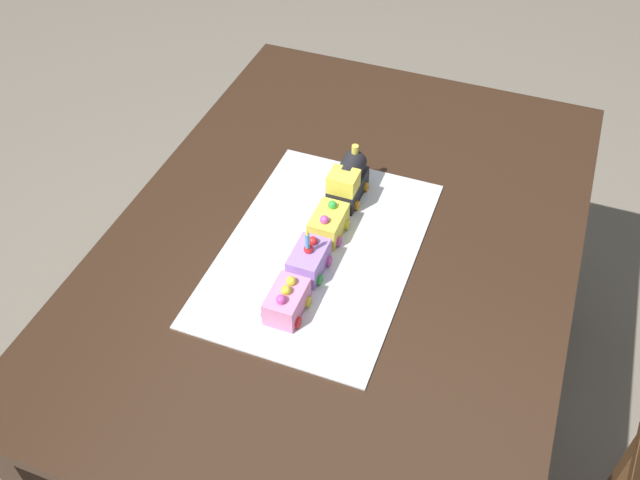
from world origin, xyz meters
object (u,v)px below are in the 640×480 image
object	(u,v)px
cake_car_hopper_lemon	(328,223)
cake_car_tanker_bubblegum	(287,301)
cake_car_flatbed_lavender	(309,260)
dining_table	(343,267)
birthday_candle	(307,239)
cake_locomotive	(348,181)

from	to	relation	value
cake_car_hopper_lemon	cake_car_tanker_bubblegum	size ratio (longest dim) A/B	1.00
cake_car_flatbed_lavender	dining_table	bearing A→B (deg)	164.93
cake_car_hopper_lemon	cake_car_flatbed_lavender	size ratio (longest dim) A/B	1.00
cake_car_tanker_bubblegum	birthday_candle	world-z (taller)	birthday_candle
cake_car_hopper_lemon	birthday_candle	bearing A→B (deg)	0.00
cake_locomotive	cake_car_flatbed_lavender	world-z (taller)	cake_locomotive
cake_locomotive	dining_table	bearing A→B (deg)	16.08
cake_locomotive	cake_car_hopper_lemon	world-z (taller)	cake_locomotive
cake_car_hopper_lemon	cake_car_tanker_bubblegum	xyz separation A→B (m)	(0.24, -0.00, 0.00)
dining_table	cake_car_hopper_lemon	world-z (taller)	cake_car_hopper_lemon
dining_table	cake_car_flatbed_lavender	size ratio (longest dim) A/B	14.00
cake_car_hopper_lemon	cake_car_flatbed_lavender	bearing A→B (deg)	0.00
dining_table	birthday_candle	size ratio (longest dim) A/B	28.39
cake_locomotive	cake_car_tanker_bubblegum	bearing A→B (deg)	-0.00
dining_table	birthday_candle	bearing A→B (deg)	-14.49
dining_table	cake_car_flatbed_lavender	distance (m)	0.19
dining_table	birthday_candle	xyz separation A→B (m)	(0.13, -0.03, 0.21)
cake_locomotive	cake_car_hopper_lemon	bearing A→B (deg)	-0.00
birthday_candle	cake_locomotive	bearing A→B (deg)	-180.00
cake_car_hopper_lemon	birthday_candle	size ratio (longest dim) A/B	2.03
cake_car_flatbed_lavender	cake_locomotive	bearing A→B (deg)	180.00
dining_table	cake_car_tanker_bubblegum	world-z (taller)	cake_car_tanker_bubblegum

